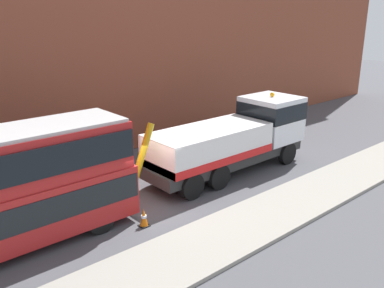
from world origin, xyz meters
The scene contains 5 objects.
ground_plane centered at (0.00, 0.00, 0.00)m, with size 120.00×120.00×0.00m, color #4C4C51.
near_kerb centered at (0.00, -4.20, 0.07)m, with size 60.00×2.80×0.15m, color gray.
building_facade centered at (0.00, 6.97, 8.07)m, with size 60.00×1.50×16.00m.
recovery_tow_truck centered at (5.77, 0.09, 1.76)m, with size 10.15×2.68×3.67m.
traffic_cone_near_bus centered at (-0.93, -1.63, 0.34)m, with size 0.36×0.36×0.72m.
Camera 1 is at (-8.57, -13.18, 7.64)m, focal length 38.47 mm.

